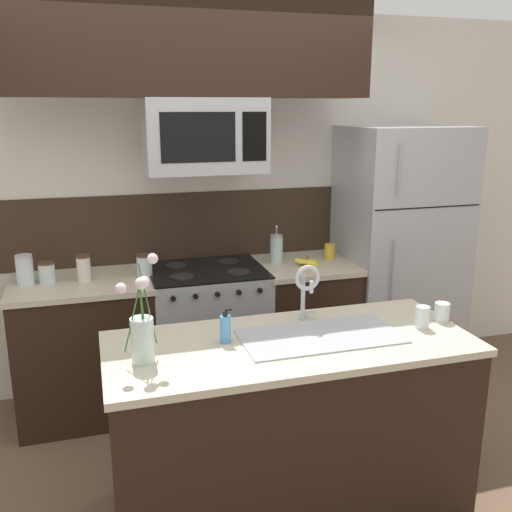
{
  "coord_description": "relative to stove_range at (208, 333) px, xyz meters",
  "views": [
    {
      "loc": [
        -0.71,
        -2.68,
        1.98
      ],
      "look_at": [
        0.16,
        0.27,
        1.16
      ],
      "focal_mm": 40.0,
      "sensor_mm": 36.0,
      "label": 1
    }
  ],
  "objects": [
    {
      "name": "ground_plane",
      "position": [
        -0.0,
        -0.9,
        -0.46
      ],
      "size": [
        10.0,
        10.0,
        0.0
      ],
      "primitive_type": "plane",
      "color": "brown"
    },
    {
      "name": "rear_partition",
      "position": [
        0.3,
        0.38,
        0.84
      ],
      "size": [
        5.2,
        0.1,
        2.6
      ],
      "primitive_type": "cube",
      "color": "silver",
      "rests_on": "ground"
    },
    {
      "name": "splash_band",
      "position": [
        -0.0,
        0.32,
        0.69
      ],
      "size": [
        3.09,
        0.01,
        0.48
      ],
      "primitive_type": "cube",
      "color": "#332319",
      "rests_on": "rear_partition"
    },
    {
      "name": "back_counter_left",
      "position": [
        -0.8,
        0.0,
        -0.01
      ],
      "size": [
        0.87,
        0.65,
        0.91
      ],
      "color": "black",
      "rests_on": "ground"
    },
    {
      "name": "back_counter_right",
      "position": [
        0.7,
        0.0,
        -0.01
      ],
      "size": [
        0.67,
        0.65,
        0.91
      ],
      "color": "black",
      "rests_on": "ground"
    },
    {
      "name": "stove_range",
      "position": [
        0.0,
        0.0,
        0.0
      ],
      "size": [
        0.76,
        0.64,
        0.93
      ],
      "color": "#A8AAAF",
      "rests_on": "ground"
    },
    {
      "name": "microwave",
      "position": [
        0.0,
        -0.02,
        1.33
      ],
      "size": [
        0.74,
        0.4,
        0.45
      ],
      "color": "#A8AAAF"
    },
    {
      "name": "upper_cabinet_band",
      "position": [
        -0.1,
        -0.05,
        1.86
      ],
      "size": [
        2.25,
        0.34,
        0.6
      ],
      "primitive_type": "cube",
      "color": "black"
    },
    {
      "name": "refrigerator",
      "position": [
        1.43,
        0.02,
        0.46
      ],
      "size": [
        0.82,
        0.74,
        1.84
      ],
      "color": "#A8AAAF",
      "rests_on": "ground"
    },
    {
      "name": "storage_jar_tall",
      "position": [
        -1.12,
        0.02,
        0.54
      ],
      "size": [
        0.1,
        0.1,
        0.19
      ],
      "color": "silver",
      "rests_on": "back_counter_left"
    },
    {
      "name": "storage_jar_medium",
      "position": [
        -1.0,
        0.02,
        0.51
      ],
      "size": [
        0.1,
        0.1,
        0.13
      ],
      "color": "silver",
      "rests_on": "back_counter_left"
    },
    {
      "name": "storage_jar_short",
      "position": [
        -0.78,
        -0.0,
        0.53
      ],
      "size": [
        0.09,
        0.09,
        0.17
      ],
      "color": "silver",
      "rests_on": "back_counter_left"
    },
    {
      "name": "storage_jar_squat",
      "position": [
        -0.41,
        -0.02,
        0.52
      ],
      "size": [
        0.1,
        0.1,
        0.15
      ],
      "color": "silver",
      "rests_on": "back_counter_left"
    },
    {
      "name": "banana_bunch",
      "position": [
        0.69,
        -0.06,
        0.47
      ],
      "size": [
        0.19,
        0.12,
        0.08
      ],
      "color": "yellow",
      "rests_on": "back_counter_right"
    },
    {
      "name": "french_press",
      "position": [
        0.51,
        0.06,
        0.55
      ],
      "size": [
        0.09,
        0.09,
        0.27
      ],
      "color": "silver",
      "rests_on": "back_counter_right"
    },
    {
      "name": "coffee_tin",
      "position": [
        0.91,
        0.05,
        0.5
      ],
      "size": [
        0.08,
        0.08,
        0.11
      ],
      "primitive_type": "cylinder",
      "color": "gold",
      "rests_on": "back_counter_right"
    },
    {
      "name": "island_counter",
      "position": [
        0.14,
        -1.25,
        -0.01
      ],
      "size": [
        1.72,
        0.73,
        0.91
      ],
      "color": "black",
      "rests_on": "ground"
    },
    {
      "name": "kitchen_sink",
      "position": [
        0.29,
        -1.25,
        0.38
      ],
      "size": [
        0.76,
        0.39,
        0.16
      ],
      "color": "#ADAFB5",
      "rests_on": "island_counter"
    },
    {
      "name": "sink_faucet",
      "position": [
        0.29,
        -1.06,
        0.65
      ],
      "size": [
        0.14,
        0.14,
        0.31
      ],
      "color": "#B7BABF",
      "rests_on": "island_counter"
    },
    {
      "name": "dish_soap_bottle",
      "position": [
        -0.15,
        -1.19,
        0.52
      ],
      "size": [
        0.06,
        0.05,
        0.16
      ],
      "color": "#4C93C6",
      "rests_on": "island_counter"
    },
    {
      "name": "drinking_glass",
      "position": [
        0.82,
        -1.29,
        0.5
      ],
      "size": [
        0.07,
        0.07,
        0.11
      ],
      "color": "silver",
      "rests_on": "island_counter"
    },
    {
      "name": "spare_glass",
      "position": [
        0.97,
        -1.23,
        0.5
      ],
      "size": [
        0.08,
        0.08,
        0.1
      ],
      "color": "silver",
      "rests_on": "island_counter"
    },
    {
      "name": "flower_vase",
      "position": [
        -0.54,
        -1.29,
        0.58
      ],
      "size": [
        0.19,
        0.12,
        0.47
      ],
      "color": "silver",
      "rests_on": "island_counter"
    }
  ]
}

